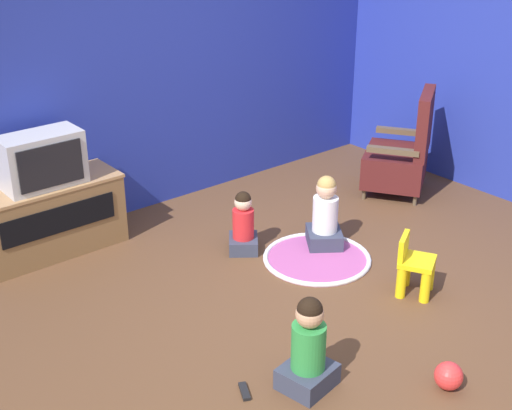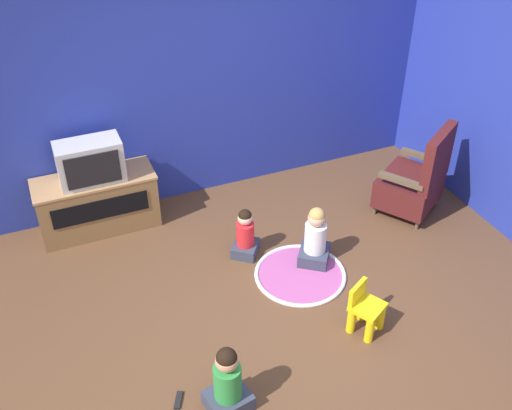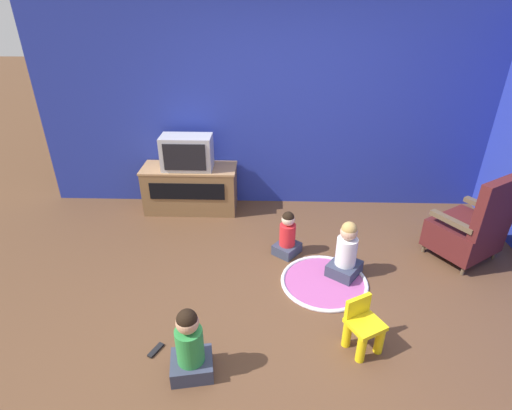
{
  "view_description": "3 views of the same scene",
  "coord_description": "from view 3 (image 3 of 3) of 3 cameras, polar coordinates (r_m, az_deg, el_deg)",
  "views": [
    {
      "loc": [
        -3.08,
        -3.05,
        2.7
      ],
      "look_at": [
        -0.19,
        0.46,
        0.61
      ],
      "focal_mm": 50.0,
      "sensor_mm": 36.0,
      "label": 1
    },
    {
      "loc": [
        -1.58,
        -3.21,
        3.71
      ],
      "look_at": [
        0.02,
        0.6,
        0.76
      ],
      "focal_mm": 42.0,
      "sensor_mm": 36.0,
      "label": 2
    },
    {
      "loc": [
        -0.18,
        -2.66,
        2.51
      ],
      "look_at": [
        -0.28,
        0.34,
        0.88
      ],
      "focal_mm": 28.0,
      "sensor_mm": 36.0,
      "label": 3
    }
  ],
  "objects": [
    {
      "name": "ground_plane",
      "position": [
        3.66,
        4.34,
        -14.94
      ],
      "size": [
        30.0,
        30.0,
        0.0
      ],
      "primitive_type": "plane",
      "color": "brown"
    },
    {
      "name": "wall_back",
      "position": [
        4.96,
        1.84,
        14.39
      ],
      "size": [
        5.64,
        0.12,
        2.61
      ],
      "color": "#23339E",
      "rests_on": "ground_plane"
    },
    {
      "name": "tv_cabinet",
      "position": [
        5.11,
        -9.33,
        2.46
      ],
      "size": [
        1.16,
        0.46,
        0.58
      ],
      "color": "brown",
      "rests_on": "ground_plane"
    },
    {
      "name": "television",
      "position": [
        4.89,
        -9.85,
        7.39
      ],
      "size": [
        0.6,
        0.32,
        0.41
      ],
      "color": "#B7B7BC",
      "rests_on": "tv_cabinet"
    },
    {
      "name": "black_armchair",
      "position": [
        4.63,
        28.36,
        -2.94
      ],
      "size": [
        0.83,
        0.8,
        0.98
      ],
      "rotation": [
        0.0,
        0.0,
        3.72
      ],
      "color": "brown",
      "rests_on": "ground_plane"
    },
    {
      "name": "yellow_kid_chair",
      "position": [
        3.33,
        15.04,
        -16.64
      ],
      "size": [
        0.34,
        0.33,
        0.44
      ],
      "rotation": [
        0.0,
        0.0,
        0.51
      ],
      "color": "yellow",
      "rests_on": "ground_plane"
    },
    {
      "name": "play_mat",
      "position": [
        3.99,
        9.71,
        -10.77
      ],
      "size": [
        0.84,
        0.84,
        0.04
      ],
      "color": "#A54C8C",
      "rests_on": "ground_plane"
    },
    {
      "name": "child_watching_left",
      "position": [
        3.06,
        -9.41,
        -19.4
      ],
      "size": [
        0.35,
        0.31,
        0.6
      ],
      "rotation": [
        0.0,
        0.0,
        0.17
      ],
      "color": "#33384C",
      "rests_on": "ground_plane"
    },
    {
      "name": "child_watching_center",
      "position": [
        4.23,
        4.51,
        -4.42
      ],
      "size": [
        0.34,
        0.34,
        0.51
      ],
      "rotation": [
        0.0,
        0.0,
        0.91
      ],
      "color": "#33384C",
      "rests_on": "ground_plane"
    },
    {
      "name": "child_watching_right",
      "position": [
        3.99,
        12.75,
        -6.69
      ],
      "size": [
        0.4,
        0.41,
        0.6
      ],
      "rotation": [
        0.0,
        0.0,
        0.94
      ],
      "color": "#33384C",
      "rests_on": "ground_plane"
    },
    {
      "name": "remote_control",
      "position": [
        3.43,
        -14.13,
        -19.47
      ],
      "size": [
        0.11,
        0.15,
        0.02
      ],
      "rotation": [
        0.0,
        0.0,
        1.1
      ],
      "color": "black",
      "rests_on": "ground_plane"
    }
  ]
}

